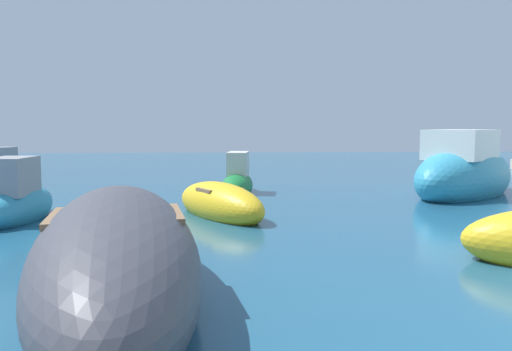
% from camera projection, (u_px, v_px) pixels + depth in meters
% --- Properties ---
extents(moored_boat_1, '(3.01, 6.67, 1.83)m').
position_uv_depth(moored_boat_1, '(118.00, 261.00, 6.70)').
color(moored_boat_1, '#3F3F47').
rests_on(moored_boat_1, ground).
extents(moored_boat_2, '(5.66, 5.59, 2.58)m').
position_uv_depth(moored_boat_2, '(464.00, 174.00, 16.90)').
color(moored_boat_2, teal).
rests_on(moored_boat_2, ground).
extents(moored_boat_3, '(1.33, 3.18, 1.75)m').
position_uv_depth(moored_boat_3, '(17.00, 201.00, 12.41)').
color(moored_boat_3, teal).
rests_on(moored_boat_3, ground).
extents(moored_boat_5, '(1.44, 3.29, 1.57)m').
position_uv_depth(moored_boat_5, '(237.00, 182.00, 17.32)').
color(moored_boat_5, '#197233').
rests_on(moored_boat_5, ground).
extents(moored_boat_7, '(2.80, 3.81, 1.09)m').
position_uv_depth(moored_boat_7, '(220.00, 204.00, 13.00)').
color(moored_boat_7, gold).
rests_on(moored_boat_7, ground).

